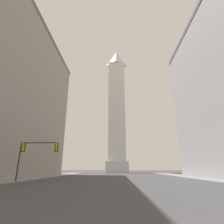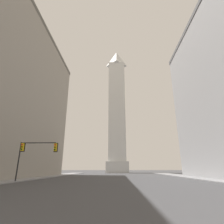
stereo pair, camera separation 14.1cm
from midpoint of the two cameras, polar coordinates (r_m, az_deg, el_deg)
The scene contains 4 objects.
sidewalk_left at distance 33.00m, azimuth -29.95°, elevation -18.77°, with size 5.00×92.78×0.15m, color gray.
sidewalk_right at distance 32.69m, azimuth 32.69°, elevation -18.37°, with size 5.00×92.78×0.15m, color gray.
obelisk at distance 82.56m, azimuth 1.47°, elevation 1.21°, with size 9.43×9.43×60.05m.
traffic_light_mid_left at distance 28.46m, azimuth -24.52°, elevation -11.52°, with size 5.68×0.50×5.54m.
Camera 1 is at (0.24, -0.69, 1.85)m, focal length 28.00 mm.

